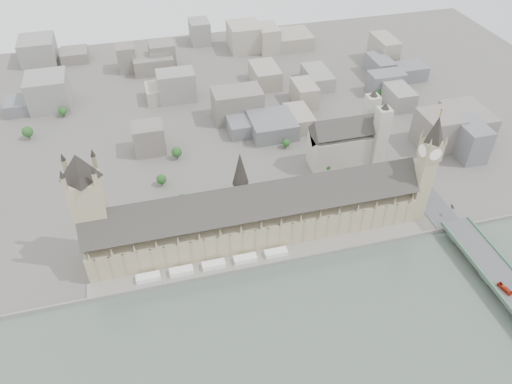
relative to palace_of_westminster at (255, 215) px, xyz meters
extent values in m
plane|color=#595651|center=(0.00, -19.70, -22.71)|extent=(900.00, 900.00, 0.00)
cube|color=slate|center=(0.00, -34.70, -21.21)|extent=(600.00, 1.50, 3.00)
cube|color=slate|center=(0.00, -27.20, -21.71)|extent=(270.00, 15.00, 2.00)
cube|color=white|center=(-90.00, -26.70, -18.71)|extent=(18.00, 7.00, 4.00)
cube|color=white|center=(-65.00, -26.70, -18.71)|extent=(18.00, 7.00, 4.00)
cube|color=white|center=(-40.00, -26.70, -18.71)|extent=(18.00, 7.00, 4.00)
cube|color=white|center=(-15.00, -26.70, -18.71)|extent=(18.00, 7.00, 4.00)
cube|color=white|center=(10.00, -26.70, -18.71)|extent=(18.00, 7.00, 4.00)
cube|color=tan|center=(0.00, 0.30, -10.21)|extent=(265.00, 40.00, 25.00)
cube|color=#2D2B28|center=(0.00, 0.30, 12.37)|extent=(265.00, 40.73, 40.73)
cube|color=tan|center=(138.00, -11.70, 8.29)|extent=(12.00, 12.00, 62.00)
cube|color=#827A59|center=(138.00, -11.70, 47.29)|extent=(14.00, 14.00, 16.00)
cylinder|color=white|center=(145.20, -11.70, 47.29)|extent=(0.60, 10.00, 10.00)
cylinder|color=white|center=(130.80, -11.70, 47.29)|extent=(0.60, 10.00, 10.00)
cylinder|color=white|center=(138.00, -4.50, 47.29)|extent=(10.00, 0.60, 10.00)
cylinder|color=white|center=(138.00, -18.90, 47.29)|extent=(10.00, 0.60, 10.00)
cone|color=#292421|center=(138.00, -11.70, 66.29)|extent=(17.00, 17.00, 22.00)
cylinder|color=gold|center=(138.00, -11.70, 80.29)|extent=(1.00, 1.00, 6.00)
sphere|color=gold|center=(138.00, -11.70, 83.79)|extent=(2.00, 2.00, 2.00)
cone|color=#827A59|center=(144.50, -5.20, 59.29)|extent=(2.40, 2.40, 8.00)
cone|color=#827A59|center=(131.50, -5.20, 59.29)|extent=(2.40, 2.40, 8.00)
cone|color=#827A59|center=(144.50, -18.20, 59.29)|extent=(2.40, 2.40, 8.00)
cone|color=#827A59|center=(131.50, -18.20, 59.29)|extent=(2.40, 2.40, 8.00)
cube|color=tan|center=(-122.00, 6.30, 17.29)|extent=(23.00, 23.00, 80.00)
cone|color=#292421|center=(-122.00, 6.30, 67.29)|extent=(30.00, 30.00, 20.00)
cylinder|color=#827A59|center=(-10.00, 6.30, 20.29)|extent=(12.00, 12.00, 20.00)
cone|color=#292421|center=(-10.00, 6.30, 44.29)|extent=(13.00, 13.00, 28.00)
cube|color=#474749|center=(162.00, -107.20, -17.58)|extent=(25.00, 325.00, 10.25)
cube|color=#A19E91|center=(105.00, 75.30, -5.71)|extent=(60.00, 28.00, 34.00)
cube|color=#2D2B28|center=(105.00, 75.30, 16.29)|extent=(60.00, 28.28, 28.28)
cube|color=#A19E91|center=(137.00, 87.30, 9.29)|extent=(12.00, 12.00, 64.00)
cube|color=#A19E91|center=(137.00, 63.30, 9.29)|extent=(12.00, 12.00, 64.00)
imported|color=#AD2913|center=(155.54, -108.78, -10.85)|extent=(4.83, 11.85, 3.22)
imported|color=gray|center=(168.57, -20.13, -11.73)|extent=(3.34, 5.34, 1.44)
camera|label=1|loc=(-74.17, -285.10, 269.39)|focal=35.00mm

